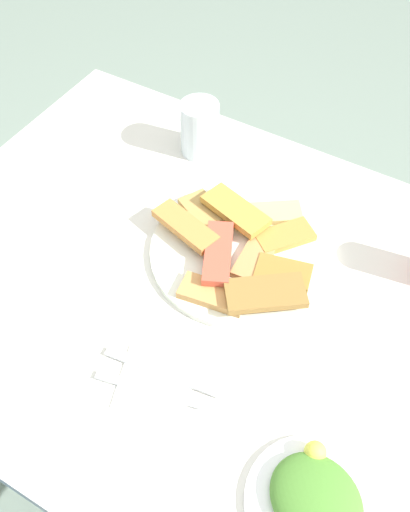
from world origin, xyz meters
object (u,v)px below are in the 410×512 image
object	(u,v)px
dining_table	(181,302)
drinking_glass	(200,128)
salad_plate_greens	(315,499)
paper_napkin	(155,382)
fork	(161,371)
spoon	(148,389)
pide_platter	(242,250)

from	to	relation	value
dining_table	drinking_glass	world-z (taller)	drinking_glass
salad_plate_greens	drinking_glass	size ratio (longest dim) A/B	1.65
paper_napkin	fork	bearing A→B (deg)	-90.00
drinking_glass	spoon	xyz separation A→B (m)	(-0.22, 0.52, -0.05)
dining_table	salad_plate_greens	size ratio (longest dim) A/B	5.32
spoon	fork	bearing A→B (deg)	-103.13
salad_plate_greens	spoon	bearing A→B (deg)	-4.85
drinking_glass	paper_napkin	size ratio (longest dim) A/B	1.05
salad_plate_greens	paper_napkin	world-z (taller)	salad_plate_greens
drinking_glass	dining_table	bearing A→B (deg)	114.64
salad_plate_greens	fork	xyz separation A→B (m)	(0.29, -0.06, -0.01)
pide_platter	spoon	distance (m)	0.31
salad_plate_greens	dining_table	bearing A→B (deg)	-33.08
pide_platter	drinking_glass	world-z (taller)	drinking_glass
paper_napkin	salad_plate_greens	bearing A→B (deg)	171.63
spoon	drinking_glass	bearing A→B (deg)	-80.31
dining_table	drinking_glass	xyz separation A→B (m)	(0.14, -0.31, 0.14)
pide_platter	drinking_glass	bearing A→B (deg)	-44.42
pide_platter	salad_plate_greens	size ratio (longest dim) A/B	1.80
spoon	pide_platter	bearing A→B (deg)	-102.02
dining_table	salad_plate_greens	world-z (taller)	salad_plate_greens
paper_napkin	spoon	size ratio (longest dim) A/B	0.64
pide_platter	paper_napkin	xyz separation A→B (m)	(-0.01, 0.29, -0.01)
drinking_glass	fork	bearing A→B (deg)	114.32
salad_plate_greens	paper_napkin	bearing A→B (deg)	-8.37
salad_plate_greens	spoon	distance (m)	0.29
dining_table	paper_napkin	world-z (taller)	paper_napkin
pide_platter	fork	world-z (taller)	pide_platter
drinking_glass	fork	world-z (taller)	drinking_glass
drinking_glass	fork	distance (m)	0.54
dining_table	fork	distance (m)	0.21
fork	spoon	distance (m)	0.04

